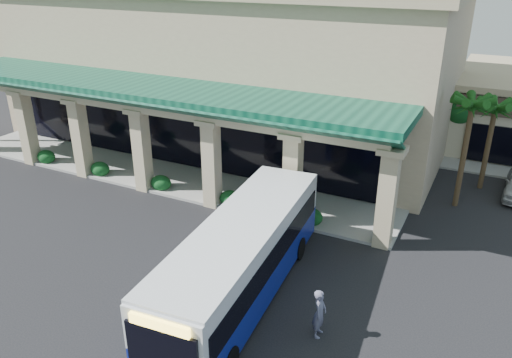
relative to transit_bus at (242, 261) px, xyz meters
The scene contains 8 objects.
ground 2.82m from the transit_bus, 154.37° to the left, with size 110.00×110.00×0.00m, color black.
main_building 20.18m from the transit_bus, 120.68° to the left, with size 30.80×14.80×11.35m, color tan, non-canonical shape.
arcade 12.81m from the transit_bus, 142.28° to the left, with size 30.00×6.20×5.70m, color #0A3F2E, non-canonical shape.
palm_0 13.71m from the transit_bus, 61.87° to the left, with size 2.40×2.40×6.60m, color #123F10, non-canonical shape.
palm_1 16.78m from the transit_bus, 63.69° to the left, with size 2.40×2.40×5.80m, color #123F10, non-canonical shape.
broadleaf_tree 20.74m from the transit_bus, 74.85° to the left, with size 2.60×2.60×4.81m, color #0D3D16, non-canonical shape.
transit_bus is the anchor object (origin of this frame).
pedestrian 3.55m from the transit_bus, 12.16° to the right, with size 0.67×0.44×1.83m, color slate.
Camera 1 is at (9.72, -14.96, 11.97)m, focal length 35.00 mm.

